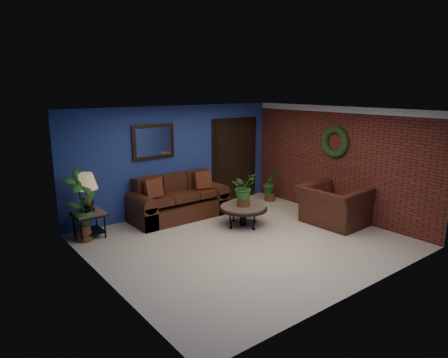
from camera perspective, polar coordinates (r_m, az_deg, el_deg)
floor at (r=7.83m, az=3.00°, el=-8.85°), size 5.50×5.50×0.00m
wall_back at (r=9.45m, az=-6.83°, el=2.79°), size 5.50×0.04×2.50m
wall_left at (r=6.08m, az=-16.96°, el=-3.45°), size 0.04×5.00×2.50m
wall_right_brick at (r=9.45m, az=15.86°, el=2.38°), size 0.04×5.00×2.50m
ceiling at (r=7.28m, az=3.24°, el=9.74°), size 5.50×5.00×0.02m
crown_molding at (r=9.29m, az=16.21°, el=9.53°), size 0.03×5.00×0.14m
wall_mirror at (r=9.05m, az=-10.05°, el=5.25°), size 1.02×0.06×0.77m
closet_door at (r=10.45m, az=1.54°, el=2.75°), size 1.44×0.06×2.18m
wreath at (r=9.36m, az=15.57°, el=5.10°), size 0.16×0.72×0.72m
sofa at (r=9.19m, az=-6.68°, el=-3.43°), size 2.20×0.95×0.99m
coffee_table at (r=8.55m, az=2.76°, el=-4.21°), size 1.03×1.03×0.44m
end_table at (r=8.32m, az=-18.78°, el=-5.26°), size 0.58×0.58×0.53m
table_lamp at (r=8.16m, az=-19.09°, el=-1.20°), size 0.45×0.45×0.74m
side_chair at (r=9.49m, az=-3.56°, el=-1.52°), size 0.45×0.45×0.95m
armchair at (r=8.93m, az=15.37°, el=-3.66°), size 1.18×1.34×0.85m
coffee_plant at (r=8.43m, az=2.79°, el=-1.30°), size 0.56×0.50×0.71m
floor_plant at (r=10.45m, az=6.60°, el=-0.92°), size 0.42×0.37×0.80m
tall_plant at (r=8.09m, az=-19.73°, el=-3.27°), size 0.65×0.47×1.40m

